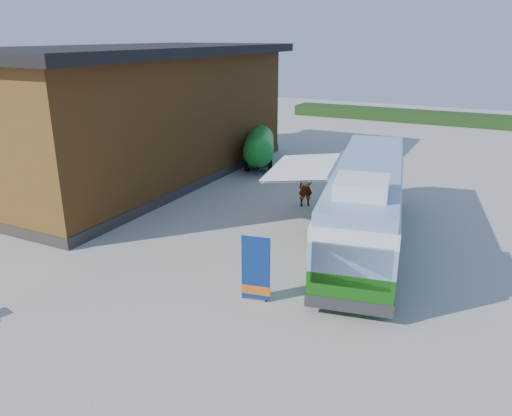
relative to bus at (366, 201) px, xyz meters
The scene contains 9 objects.
ground 7.26m from the bus, 122.29° to the right, with size 100.00×100.00×0.00m, color #BCB7AD.
barn 14.93m from the bus, 164.11° to the left, with size 9.60×21.20×7.50m.
hedge 32.36m from the bus, 82.46° to the left, with size 40.00×3.00×1.00m, color #264419.
bus is the anchor object (origin of this frame).
awning 2.74m from the bus, behind, with size 3.55×4.89×0.54m.
banner 6.42m from the bus, 107.08° to the right, with size 0.95×0.30×2.20m.
person_a 5.21m from the bus, 138.84° to the left, with size 0.71×0.46×1.94m, color #999999.
person_b 2.97m from the bus, 134.77° to the left, with size 0.86×0.67×1.77m, color #999999.
slurry_tanker 13.36m from the bus, 135.08° to the left, with size 3.60×5.83×2.33m.
Camera 1 is at (8.29, -12.80, 8.10)m, focal length 35.00 mm.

